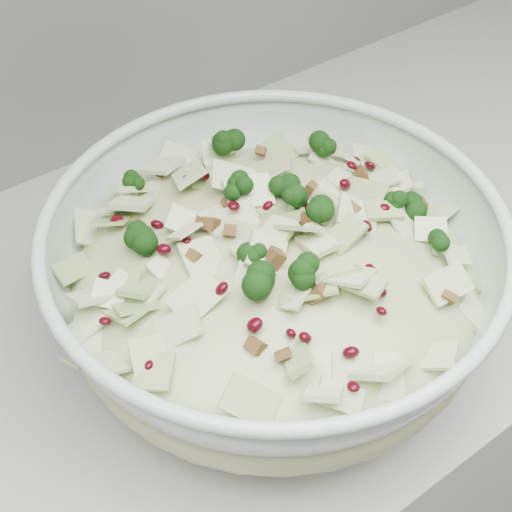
# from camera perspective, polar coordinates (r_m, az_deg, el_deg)

# --- Properties ---
(mixing_bowl) EXTENTS (0.52, 0.52, 0.16)m
(mixing_bowl) POSITION_cam_1_polar(r_m,az_deg,el_deg) (0.64, 1.41, -2.13)
(mixing_bowl) COLOR silver
(mixing_bowl) RESTS_ON counter
(salad) EXTENTS (0.44, 0.44, 0.16)m
(salad) POSITION_cam_1_polar(r_m,az_deg,el_deg) (0.62, 1.46, -0.53)
(salad) COLOR #BAC486
(salad) RESTS_ON mixing_bowl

